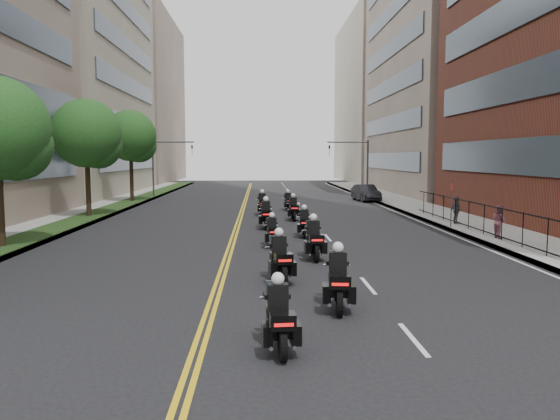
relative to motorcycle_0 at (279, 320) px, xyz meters
The scene contains 25 objects.
ground 0.85m from the motorcycle_0, 113.55° to the left, with size 160.00×160.00×0.00m, color black.
sidewalk_right 28.11m from the motorcycle_0, 65.22° to the left, with size 4.00×90.00×0.15m, color gray.
sidewalk_left 28.30m from the motorcycle_0, 115.60° to the left, with size 4.00×90.00×0.15m, color gray.
grass_strip 27.96m from the motorcycle_0, 114.12° to the left, with size 2.00×90.00×0.04m, color #193312.
building_right_tan 54.88m from the motorcycle_0, 66.34° to the left, with size 15.11×28.00×30.00m.
building_right_far 82.28m from the motorcycle_0, 74.84° to the left, with size 15.00×28.00×26.00m, color gray.
building_left_mid 55.81m from the motorcycle_0, 114.59° to the left, with size 16.11×28.00×34.00m.
building_left_far 82.53m from the motorcycle_0, 105.80° to the left, with size 16.00×28.00×26.00m, color #786558.
iron_fence 16.52m from the motorcycle_0, 49.27° to the left, with size 0.05×28.00×1.50m.
street_trees 22.65m from the motorcycle_0, 120.52° to the left, with size 4.40×38.40×7.98m.
traffic_signal_right 43.63m from the motorcycle_0, 77.64° to the left, with size 4.09×0.20×5.60m.
traffic_signal_left 43.73m from the motorcycle_0, 102.93° to the left, with size 4.09×0.20×5.60m.
motorcycle_0 is the anchor object (origin of this frame).
motorcycle_1 3.45m from the motorcycle_0, 61.05° to the left, with size 0.64×2.39×1.76m.
motorcycle_2 6.21m from the motorcycle_0, 87.67° to the left, with size 0.71×2.33×1.72m.
motorcycle_3 10.19m from the motorcycle_0, 80.22° to the left, with size 0.56×2.40×1.77m.
motorcycle_4 13.03m from the motorcycle_0, 89.27° to the left, with size 0.53×2.07×1.53m.
motorcycle_5 16.07m from the motorcycle_0, 83.40° to the left, with size 0.51×2.17×1.60m.
motorcycle_6 19.16m from the motorcycle_0, 90.09° to the left, with size 0.56×2.43×1.79m.
motorcycle_7 23.13m from the motorcycle_0, 85.70° to the left, with size 0.53×2.29×1.69m.
motorcycle_8 26.09m from the motorcycle_0, 90.42° to the left, with size 0.67×2.38×1.76m.
motorcycle_9 29.39m from the motorcycle_0, 86.61° to the left, with size 0.58×2.09×1.55m.
parked_sedan 38.70m from the motorcycle_0, 76.29° to the left, with size 1.57×4.51×1.48m, color black.
pedestrian_b 17.97m from the motorcycle_0, 52.34° to the left, with size 0.77×0.60×1.58m, color #8A4B59.
pedestrian_c 22.71m from the motorcycle_0, 61.09° to the left, with size 0.91×0.38×1.55m, color #43434B.
Camera 1 is at (-0.16, -11.52, 4.00)m, focal length 35.00 mm.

